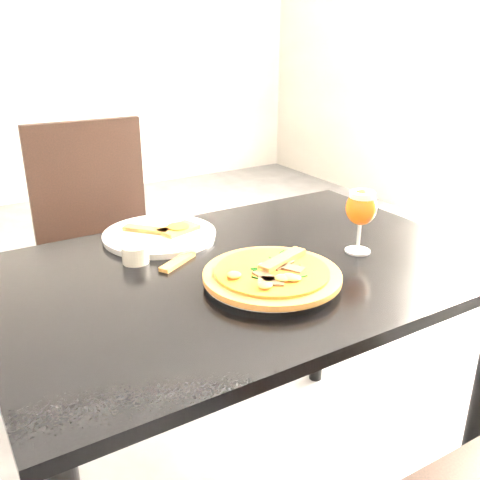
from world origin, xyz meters
TOP-DOWN VIEW (x-y plane):
  - ground at (0.00, 0.00)m, footprint 6.00×6.00m
  - dining_table at (0.02, -0.34)m, footprint 1.21×0.81m
  - chair_far at (-0.09, 0.49)m, footprint 0.47×0.47m
  - plate_main at (0.02, -0.44)m, footprint 0.37×0.37m
  - pizza at (0.01, -0.46)m, footprint 0.31×0.31m
  - plate_second at (-0.09, -0.06)m, footprint 0.32×0.32m
  - crust_scraps at (-0.06, -0.06)m, footprint 0.19×0.15m
  - loose_crust at (-0.12, -0.24)m, footprint 0.12×0.08m
  - sauce_cup at (-0.21, -0.18)m, footprint 0.07×0.07m
  - beer_glass at (0.31, -0.42)m, footprint 0.08×0.08m

SIDE VIEW (x-z plane):
  - ground at x=0.00m, z-range 0.00..0.00m
  - chair_far at x=-0.09m, z-range 0.05..1.03m
  - dining_table at x=0.02m, z-range 0.28..1.03m
  - loose_crust at x=-0.12m, z-range 0.75..0.76m
  - plate_main at x=0.02m, z-range 0.75..0.77m
  - plate_second at x=-0.09m, z-range 0.75..0.77m
  - crust_scraps at x=-0.06m, z-range 0.77..0.78m
  - sauce_cup at x=-0.21m, z-range 0.75..0.80m
  - pizza at x=0.01m, z-range 0.76..0.79m
  - beer_glass at x=0.31m, z-range 0.79..0.95m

